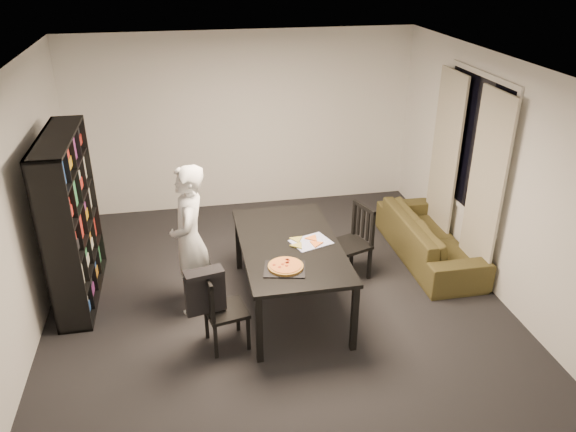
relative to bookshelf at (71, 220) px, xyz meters
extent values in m
cube|color=black|center=(2.16, -0.60, -0.95)|extent=(5.00, 5.50, 0.01)
cube|color=white|center=(2.16, -0.60, 1.65)|extent=(5.00, 5.50, 0.01)
cube|color=white|center=(2.16, 2.15, 0.35)|extent=(5.00, 0.01, 2.60)
cube|color=white|center=(2.16, -3.35, 0.35)|extent=(5.00, 0.01, 2.60)
cube|color=white|center=(-0.34, -0.60, 0.35)|extent=(0.01, 5.50, 2.60)
cube|color=white|center=(4.66, -0.60, 0.35)|extent=(0.01, 5.50, 2.60)
cube|color=black|center=(4.64, 0.00, 0.55)|extent=(0.02, 1.40, 1.60)
cube|color=white|center=(4.64, 0.00, 0.55)|extent=(0.03, 1.52, 1.72)
cube|color=#B8B49D|center=(4.56, -0.52, 0.20)|extent=(0.03, 0.70, 2.25)
cube|color=#B8B49D|center=(4.56, 0.52, 0.20)|extent=(0.03, 0.70, 2.25)
cube|color=black|center=(0.00, 0.00, 0.00)|extent=(0.35, 1.50, 1.90)
cube|color=black|center=(2.29, -0.65, -0.19)|extent=(1.04, 1.87, 0.04)
cube|color=black|center=(1.82, -1.53, -0.58)|extent=(0.06, 0.06, 0.74)
cube|color=black|center=(2.76, -1.53, -0.58)|extent=(0.06, 0.06, 0.74)
cube|color=black|center=(1.82, 0.23, -0.58)|extent=(0.06, 0.06, 0.74)
cube|color=black|center=(2.76, 0.23, -0.58)|extent=(0.06, 0.06, 0.74)
cube|color=black|center=(1.54, -1.21, -0.55)|extent=(0.46, 0.46, 0.04)
cube|color=black|center=(1.37, -1.24, -0.33)|extent=(0.12, 0.39, 0.41)
cube|color=black|center=(1.37, -1.24, -0.14)|extent=(0.10, 0.37, 0.05)
cube|color=black|center=(1.74, -1.34, -0.76)|extent=(0.04, 0.04, 0.38)
cube|color=black|center=(1.67, -1.01, -0.76)|extent=(0.04, 0.04, 0.38)
cube|color=black|center=(1.41, -1.40, -0.76)|extent=(0.04, 0.04, 0.38)
cube|color=black|center=(1.35, -1.08, -0.76)|extent=(0.04, 0.04, 0.38)
cube|color=black|center=(3.10, -0.20, -0.52)|extent=(0.53, 0.53, 0.04)
cube|color=black|center=(3.28, -0.14, -0.28)|extent=(0.18, 0.40, 0.44)
cube|color=black|center=(3.28, -0.14, -0.08)|extent=(0.16, 0.38, 0.05)
cube|color=black|center=(2.87, -0.09, -0.75)|extent=(0.04, 0.04, 0.41)
cube|color=black|center=(2.99, -0.43, -0.75)|extent=(0.04, 0.04, 0.41)
cube|color=black|center=(3.21, 0.03, -0.75)|extent=(0.04, 0.04, 0.41)
cube|color=black|center=(3.33, -0.31, -0.75)|extent=(0.04, 0.04, 0.41)
cube|color=black|center=(1.35, -1.25, -0.30)|extent=(0.39, 0.15, 0.41)
cube|color=black|center=(1.35, -1.25, -0.07)|extent=(0.39, 0.23, 0.05)
imported|color=silver|center=(1.25, -0.49, -0.12)|extent=(0.45, 0.64, 1.67)
cube|color=black|center=(2.13, -1.17, -0.17)|extent=(0.46, 0.40, 0.01)
cylinder|color=olive|center=(2.15, -1.15, -0.15)|extent=(0.35, 0.35, 0.02)
cylinder|color=#CB6F34|center=(2.15, -1.15, -0.13)|extent=(0.31, 0.31, 0.01)
cube|color=silver|center=(2.51, -0.68, -0.17)|extent=(0.48, 0.41, 0.01)
imported|color=#393616|center=(4.24, 0.04, -0.67)|extent=(0.75, 1.93, 0.56)
camera|label=1|loc=(1.27, -5.79, 2.70)|focal=35.00mm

